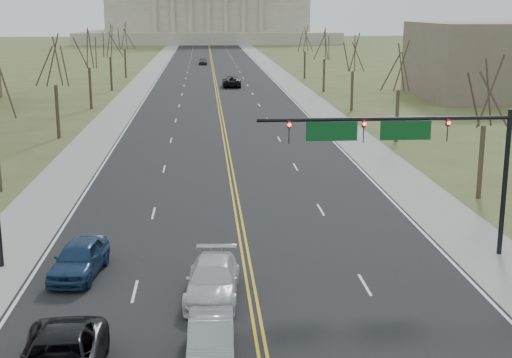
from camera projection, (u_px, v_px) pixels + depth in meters
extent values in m
cube|color=black|center=(214.00, 76.00, 127.84)|extent=(20.00, 380.00, 0.01)
cube|color=black|center=(258.00, 328.00, 26.98)|extent=(120.00, 14.00, 0.01)
cube|color=gray|center=(147.00, 76.00, 126.99)|extent=(4.00, 380.00, 0.03)
cube|color=gray|center=(281.00, 76.00, 128.69)|extent=(4.00, 380.00, 0.03)
cube|color=gold|center=(214.00, 76.00, 127.84)|extent=(0.42, 380.00, 0.01)
cube|color=silver|center=(159.00, 76.00, 127.15)|extent=(0.15, 380.00, 0.01)
cube|color=silver|center=(269.00, 76.00, 128.54)|extent=(0.15, 380.00, 0.01)
cube|color=beige|center=(208.00, 36.00, 263.17)|extent=(90.00, 60.00, 4.00)
cube|color=beige|center=(208.00, 8.00, 260.84)|extent=(70.00, 40.00, 16.00)
cylinder|color=black|center=(505.00, 183.00, 34.30)|extent=(0.24, 0.24, 7.20)
cylinder|color=black|center=(385.00, 119.00, 33.13)|extent=(12.00, 0.18, 0.18)
imported|color=black|center=(447.00, 130.00, 33.47)|extent=(0.35, 0.40, 1.10)
sphere|color=#FF0C0C|center=(449.00, 123.00, 33.24)|extent=(0.18, 0.18, 0.18)
imported|color=black|center=(363.00, 131.00, 33.19)|extent=(0.35, 0.40, 1.10)
sphere|color=#FF0C0C|center=(364.00, 124.00, 32.96)|extent=(0.18, 0.18, 0.18)
imported|color=black|center=(289.00, 132.00, 32.94)|extent=(0.35, 0.40, 1.10)
sphere|color=#FF0C0C|center=(289.00, 125.00, 32.71)|extent=(0.18, 0.18, 0.18)
cube|color=#0C4C1E|center=(406.00, 130.00, 33.33)|extent=(2.40, 0.12, 0.90)
cube|color=#0C4C1E|center=(332.00, 131.00, 33.08)|extent=(2.40, 0.12, 0.90)
cylinder|color=#34261F|center=(481.00, 162.00, 44.99)|extent=(0.32, 0.32, 4.68)
cylinder|color=#34261F|center=(397.00, 116.00, 64.39)|extent=(0.32, 0.32, 4.68)
cylinder|color=#34261F|center=(57.00, 112.00, 66.04)|extent=(0.32, 0.32, 4.95)
cylinder|color=#34261F|center=(352.00, 91.00, 83.79)|extent=(0.32, 0.32, 4.68)
cylinder|color=#34261F|center=(90.00, 88.00, 85.43)|extent=(0.32, 0.32, 4.95)
cylinder|color=#34261F|center=(324.00, 76.00, 103.18)|extent=(0.32, 0.32, 4.68)
cylinder|color=#34261F|center=(111.00, 74.00, 104.83)|extent=(0.32, 0.32, 4.95)
cylinder|color=#34261F|center=(305.00, 65.00, 122.58)|extent=(0.32, 0.32, 4.68)
cylinder|color=#34261F|center=(125.00, 64.00, 124.23)|extent=(0.32, 0.32, 4.95)
imported|color=gray|center=(211.00, 340.00, 24.36)|extent=(1.66, 4.49, 1.47)
imported|color=silver|center=(213.00, 280.00, 29.70)|extent=(2.59, 5.42, 1.53)
imported|color=navy|center=(79.00, 258.00, 32.14)|extent=(2.51, 4.95, 1.61)
imported|color=black|center=(231.00, 81.00, 110.13)|extent=(2.76, 5.95, 1.65)
imported|color=#45484C|center=(203.00, 61.00, 154.05)|extent=(1.90, 4.40, 1.48)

